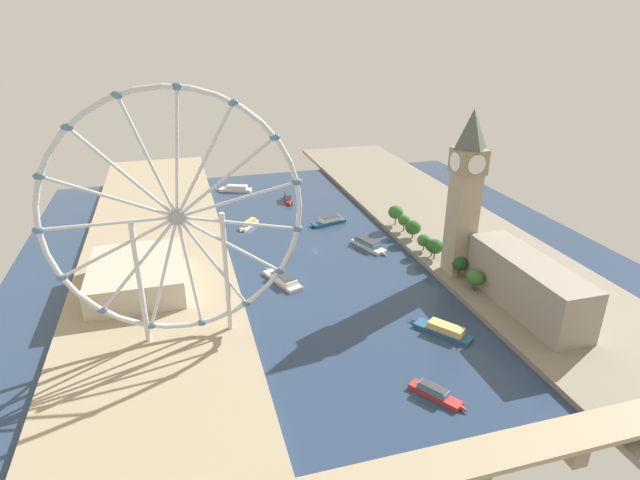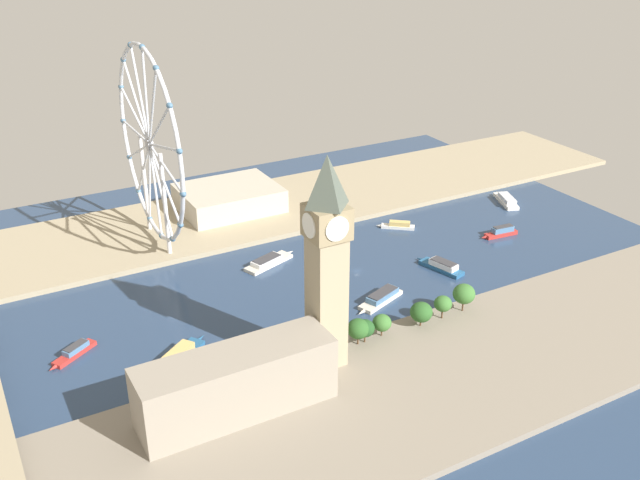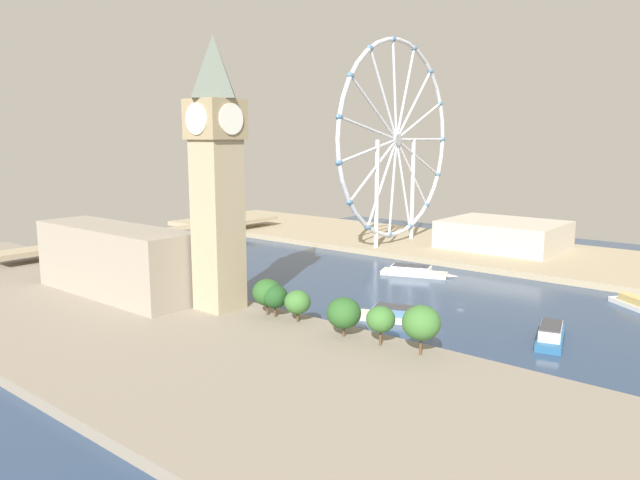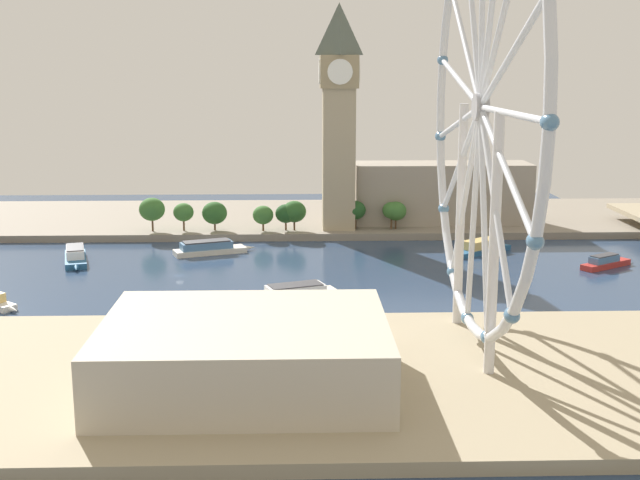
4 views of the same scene
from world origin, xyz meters
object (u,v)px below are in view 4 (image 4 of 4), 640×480
clock_tower (339,114)px  tour_boat_7 (606,262)px  tour_boat_0 (209,248)px  tour_boat_5 (292,293)px  tour_boat_4 (75,256)px  riverside_hall (245,353)px  tour_boat_2 (480,247)px  parliament_block (442,193)px  ferris_wheel (480,110)px

clock_tower → tour_boat_7: clock_tower is taller
tour_boat_0 → tour_boat_5: (64.79, 32.08, -0.37)m
tour_boat_4 → tour_boat_7: tour_boat_4 is taller
riverside_hall → tour_boat_2: bearing=149.7°
tour_boat_2 → tour_boat_7: 47.45m
riverside_hall → parliament_block: bearing=158.3°
riverside_hall → tour_boat_0: 145.56m
tour_boat_0 → tour_boat_2: bearing=-21.1°
tour_boat_4 → tour_boat_5: bearing=42.0°
ferris_wheel → tour_boat_5: (-53.87, -45.05, -59.32)m
clock_tower → riverside_hall: 185.92m
clock_tower → riverside_hall: size_ratio=1.53×
parliament_block → tour_boat_4: (60.40, -146.72, -13.92)m
parliament_block → ferris_wheel: 173.57m
parliament_block → tour_boat_0: bearing=-64.2°
parliament_block → riverside_hall: (191.21, -76.11, -5.83)m
parliament_block → tour_boat_7: bearing=32.4°
tour_boat_5 → tour_boat_7: bearing=178.8°
parliament_block → tour_boat_7: parliament_block is taller
ferris_wheel → parliament_block: bearing=172.7°
tour_boat_0 → tour_boat_4: bearing=174.6°
tour_boat_2 → riverside_hall: bearing=23.5°
tour_boat_2 → tour_boat_7: bearing=111.7°
riverside_hall → tour_boat_7: 170.05m
tour_boat_2 → clock_tower: bearing=-70.7°
tour_boat_0 → tour_boat_4: tour_boat_4 is taller
tour_boat_7 → clock_tower: bearing=113.7°
parliament_block → riverside_hall: parliament_block is taller
tour_boat_7 → tour_boat_2: bearing=115.1°
parliament_block → tour_boat_0: 110.31m
tour_boat_4 → tour_boat_7: bearing=70.8°
riverside_hall → tour_boat_0: size_ratio=1.91×
tour_boat_0 → parliament_block: bearing=5.5°
tour_boat_2 → tour_boat_7: size_ratio=1.24×
tour_boat_4 → tour_boat_5: tour_boat_4 is taller
ferris_wheel → clock_tower: bearing=-170.7°
tour_boat_0 → clock_tower: bearing=13.9°
ferris_wheel → tour_boat_2: (-117.15, 28.27, -59.07)m
ferris_wheel → tour_boat_5: size_ratio=3.25×
tour_boat_0 → tour_boat_4: 49.87m
tour_boat_4 → ferris_wheel: bearing=34.7°
ferris_wheel → tour_boat_7: ferris_wheel is taller
clock_tower → tour_boat_5: bearing=-11.2°
clock_tower → tour_boat_7: (61.95, 93.71, -49.84)m
parliament_block → tour_boat_7: (74.30, 47.09, -14.32)m
parliament_block → tour_boat_5: size_ratio=2.20×
parliament_block → riverside_hall: bearing=-21.7°
tour_boat_5 → tour_boat_0: bearing=-83.4°
clock_tower → tour_boat_4: size_ratio=3.07×
tour_boat_4 → tour_boat_7: (13.90, 193.81, -0.40)m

